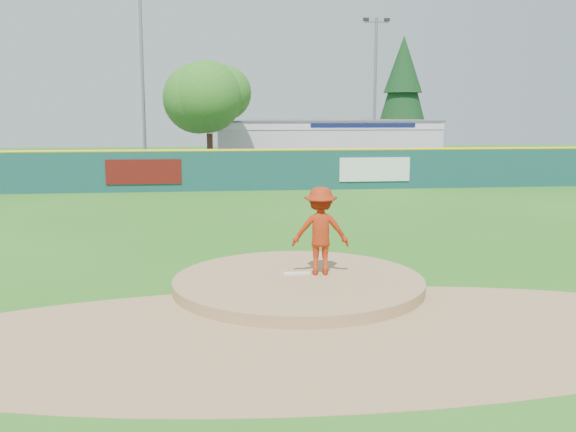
{
  "coord_description": "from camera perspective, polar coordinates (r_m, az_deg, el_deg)",
  "views": [
    {
      "loc": [
        -1.82,
        -13.57,
        3.84
      ],
      "look_at": [
        0.0,
        2.0,
        1.3
      ],
      "focal_mm": 40.0,
      "sensor_mm": 36.0,
      "label": 1
    }
  ],
  "objects": [
    {
      "name": "deciduous_tree",
      "position": [
        38.58,
        -7.04,
        10.19
      ],
      "size": [
        5.6,
        5.6,
        7.36
      ],
      "color": "#382314",
      "rests_on": "ground"
    },
    {
      "name": "pitching_rubber",
      "position": [
        14.44,
        0.78,
        -5.11
      ],
      "size": [
        0.6,
        0.15,
        0.04
      ],
      "primitive_type": "cube",
      "color": "white",
      "rests_on": "pitchers_mound"
    },
    {
      "name": "fence_banners",
      "position": [
        31.71,
        -2.36,
        4.06
      ],
      "size": [
        15.03,
        0.04,
        1.2
      ],
      "color": "#5A100C",
      "rests_on": "ground"
    },
    {
      "name": "conifer_tree",
      "position": [
        51.77,
        10.17,
        10.94
      ],
      "size": [
        4.4,
        4.4,
        9.5
      ],
      "color": "#382314",
      "rests_on": "ground"
    },
    {
      "name": "parking_lot",
      "position": [
        40.79,
        -4.08,
        3.79
      ],
      "size": [
        44.0,
        16.0,
        0.02
      ],
      "primitive_type": "cube",
      "color": "#38383A",
      "rests_on": "ground"
    },
    {
      "name": "light_pole_right",
      "position": [
        43.96,
        7.75,
        11.34
      ],
      "size": [
        1.75,
        0.25,
        10.0
      ],
      "color": "gray",
      "rests_on": "ground"
    },
    {
      "name": "pitcher",
      "position": [
        14.28,
        2.9,
        -1.33
      ],
      "size": [
        1.35,
        0.87,
        1.97
      ],
      "primitive_type": "imported",
      "rotation": [
        0.0,
        0.0,
        3.03
      ],
      "color": "#9E280D",
      "rests_on": "pitchers_mound"
    },
    {
      "name": "outfield_fence",
      "position": [
        31.74,
        -3.36,
        4.22
      ],
      "size": [
        40.0,
        0.14,
        2.07
      ],
      "color": "#144141",
      "rests_on": "ground"
    },
    {
      "name": "ground",
      "position": [
        14.22,
        0.94,
        -6.46
      ],
      "size": [
        120.0,
        120.0,
        0.0
      ],
      "primitive_type": "plane",
      "color": "#286B19",
      "rests_on": "ground"
    },
    {
      "name": "infield_dirt_arc",
      "position": [
        11.39,
        2.96,
        -10.48
      ],
      "size": [
        15.4,
        15.4,
        0.01
      ],
      "primitive_type": "cylinder",
      "color": "#9E774C",
      "rests_on": "ground"
    },
    {
      "name": "pitchers_mound",
      "position": [
        14.22,
        0.94,
        -6.46
      ],
      "size": [
        5.5,
        5.5,
        0.5
      ],
      "primitive_type": "cylinder",
      "color": "#9E774C",
      "rests_on": "ground"
    },
    {
      "name": "light_pole_left",
      "position": [
        40.85,
        -12.81,
        12.08
      ],
      "size": [
        1.75,
        0.25,
        11.0
      ],
      "color": "gray",
      "rests_on": "ground"
    },
    {
      "name": "pool_building_grp",
      "position": [
        46.28,
        3.1,
        6.49
      ],
      "size": [
        15.2,
        8.2,
        3.31
      ],
      "color": "silver",
      "rests_on": "ground"
    },
    {
      "name": "van",
      "position": [
        39.72,
        1.27,
        4.55
      ],
      "size": [
        4.76,
        3.36,
        1.21
      ],
      "primitive_type": "imported",
      "rotation": [
        0.0,
        0.0,
        1.92
      ],
      "color": "white",
      "rests_on": "parking_lot"
    }
  ]
}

